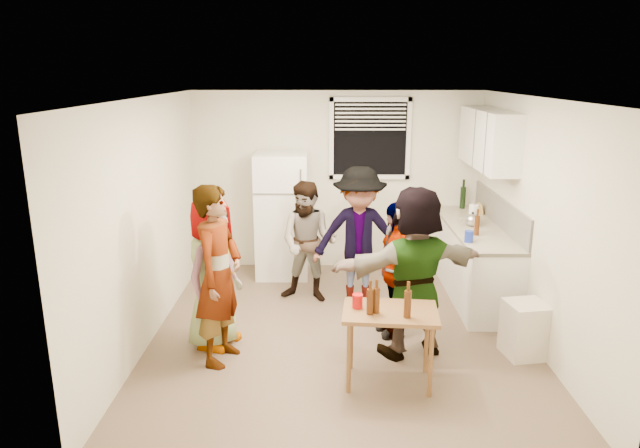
{
  "coord_description": "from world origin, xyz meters",
  "views": [
    {
      "loc": [
        -0.17,
        -5.66,
        2.76
      ],
      "look_at": [
        -0.22,
        0.3,
        1.15
      ],
      "focal_mm": 32.0,
      "sensor_mm": 36.0,
      "label": 1
    }
  ],
  "objects_px": {
    "kettle": "(472,226)",
    "guest_black": "(393,333)",
    "guest_grey": "(216,343)",
    "guest_orange": "(411,352)",
    "guest_back_right": "(358,303)",
    "beer_bottle_table": "(407,317)",
    "blue_cup": "(469,242)",
    "refrigerator": "(282,215)",
    "beer_bottle_counter": "(476,235)",
    "guest_back_left": "(309,299)",
    "guest_stripe": "(223,359)",
    "serving_table": "(388,381)",
    "trash_bin": "(525,332)",
    "wine_bottle": "(462,208)",
    "red_cup": "(357,308)"
  },
  "relations": [
    {
      "from": "kettle",
      "to": "guest_stripe",
      "type": "xyz_separation_m",
      "value": [
        -2.83,
        -1.71,
        -0.9
      ]
    },
    {
      "from": "guest_orange",
      "to": "guest_stripe",
      "type": "bearing_deg",
      "value": -13.4
    },
    {
      "from": "guest_back_right",
      "to": "refrigerator",
      "type": "bearing_deg",
      "value": 134.25
    },
    {
      "from": "guest_back_left",
      "to": "guest_orange",
      "type": "bearing_deg",
      "value": -38.65
    },
    {
      "from": "refrigerator",
      "to": "beer_bottle_counter",
      "type": "relative_size",
      "value": 7.39
    },
    {
      "from": "guest_black",
      "to": "serving_table",
      "type": "bearing_deg",
      "value": -22.25
    },
    {
      "from": "guest_back_left",
      "to": "guest_back_right",
      "type": "xyz_separation_m",
      "value": [
        0.6,
        -0.11,
        0.0
      ]
    },
    {
      "from": "trash_bin",
      "to": "beer_bottle_table",
      "type": "xyz_separation_m",
      "value": [
        -1.28,
        -0.66,
        0.45
      ]
    },
    {
      "from": "guest_back_left",
      "to": "blue_cup",
      "type": "bearing_deg",
      "value": -1.97
    },
    {
      "from": "guest_orange",
      "to": "guest_black",
      "type": "bearing_deg",
      "value": -92.17
    },
    {
      "from": "refrigerator",
      "to": "serving_table",
      "type": "relative_size",
      "value": 2.04
    },
    {
      "from": "beer_bottle_counter",
      "to": "guest_stripe",
      "type": "xyz_separation_m",
      "value": [
        -2.78,
        -1.31,
        -0.9
      ]
    },
    {
      "from": "guest_black",
      "to": "refrigerator",
      "type": "bearing_deg",
      "value": -157.37
    },
    {
      "from": "guest_back_right",
      "to": "kettle",
      "type": "bearing_deg",
      "value": 12.71
    },
    {
      "from": "red_cup",
      "to": "guest_back_right",
      "type": "relative_size",
      "value": 0.08
    },
    {
      "from": "beer_bottle_table",
      "to": "guest_black",
      "type": "distance_m",
      "value": 1.35
    },
    {
      "from": "beer_bottle_counter",
      "to": "guest_back_left",
      "type": "xyz_separation_m",
      "value": [
        -1.96,
        0.21,
        -0.9
      ]
    },
    {
      "from": "beer_bottle_counter",
      "to": "guest_back_left",
      "type": "relative_size",
      "value": 0.15
    },
    {
      "from": "wine_bottle",
      "to": "serving_table",
      "type": "xyz_separation_m",
      "value": [
        -1.34,
        -3.08,
        -0.9
      ]
    },
    {
      "from": "guest_black",
      "to": "red_cup",
      "type": "bearing_deg",
      "value": -38.46
    },
    {
      "from": "refrigerator",
      "to": "red_cup",
      "type": "xyz_separation_m",
      "value": [
        0.87,
        -2.81,
        -0.15
      ]
    },
    {
      "from": "trash_bin",
      "to": "blue_cup",
      "type": "bearing_deg",
      "value": 112.24
    },
    {
      "from": "trash_bin",
      "to": "guest_black",
      "type": "height_order",
      "value": "trash_bin"
    },
    {
      "from": "red_cup",
      "to": "guest_orange",
      "type": "bearing_deg",
      "value": 41.41
    },
    {
      "from": "guest_grey",
      "to": "guest_black",
      "type": "relative_size",
      "value": 1.07
    },
    {
      "from": "refrigerator",
      "to": "guest_back_left",
      "type": "height_order",
      "value": "refrigerator"
    },
    {
      "from": "kettle",
      "to": "beer_bottle_counter",
      "type": "distance_m",
      "value": 0.4
    },
    {
      "from": "beer_bottle_table",
      "to": "blue_cup",
      "type": "bearing_deg",
      "value": 60.38
    },
    {
      "from": "beer_bottle_counter",
      "to": "guest_black",
      "type": "distance_m",
      "value": 1.54
    },
    {
      "from": "wine_bottle",
      "to": "guest_orange",
      "type": "xyz_separation_m",
      "value": [
        -1.05,
        -2.51,
        -0.9
      ]
    },
    {
      "from": "guest_stripe",
      "to": "refrigerator",
      "type": "bearing_deg",
      "value": 5.01
    },
    {
      "from": "wine_bottle",
      "to": "guest_back_left",
      "type": "height_order",
      "value": "wine_bottle"
    },
    {
      "from": "guest_grey",
      "to": "guest_orange",
      "type": "distance_m",
      "value": 2.02
    },
    {
      "from": "guest_stripe",
      "to": "guest_back_left",
      "type": "xyz_separation_m",
      "value": [
        0.81,
        1.52,
        0.0
      ]
    },
    {
      "from": "beer_bottle_counter",
      "to": "guest_orange",
      "type": "xyz_separation_m",
      "value": [
        -0.9,
        -1.16,
        -0.9
      ]
    },
    {
      "from": "beer_bottle_table",
      "to": "trash_bin",
      "type": "bearing_deg",
      "value": 27.39
    },
    {
      "from": "refrigerator",
      "to": "guest_orange",
      "type": "height_order",
      "value": "refrigerator"
    },
    {
      "from": "guest_grey",
      "to": "guest_orange",
      "type": "bearing_deg",
      "value": -74.26
    },
    {
      "from": "guest_grey",
      "to": "guest_stripe",
      "type": "distance_m",
      "value": 0.36
    },
    {
      "from": "beer_bottle_table",
      "to": "guest_back_left",
      "type": "xyz_separation_m",
      "value": [
        -0.91,
        2.08,
        -0.7
      ]
    },
    {
      "from": "kettle",
      "to": "refrigerator",
      "type": "bearing_deg",
      "value": 170.58
    },
    {
      "from": "kettle",
      "to": "guest_black",
      "type": "bearing_deg",
      "value": -126.12
    },
    {
      "from": "beer_bottle_counter",
      "to": "guest_back_left",
      "type": "bearing_deg",
      "value": 173.84
    },
    {
      "from": "kettle",
      "to": "guest_black",
      "type": "height_order",
      "value": "kettle"
    },
    {
      "from": "refrigerator",
      "to": "wine_bottle",
      "type": "relative_size",
      "value": 5.63
    },
    {
      "from": "beer_bottle_table",
      "to": "guest_stripe",
      "type": "bearing_deg",
      "value": 162.1
    },
    {
      "from": "trash_bin",
      "to": "wine_bottle",
      "type": "bearing_deg",
      "value": 91.55
    },
    {
      "from": "guest_stripe",
      "to": "guest_back_left",
      "type": "relative_size",
      "value": 1.18
    },
    {
      "from": "kettle",
      "to": "guest_stripe",
      "type": "relative_size",
      "value": 0.13
    },
    {
      "from": "guest_black",
      "to": "blue_cup",
      "type": "bearing_deg",
      "value": 103.67
    }
  ]
}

